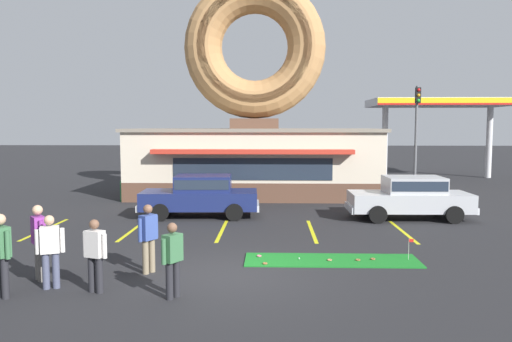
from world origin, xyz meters
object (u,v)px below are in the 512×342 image
pedestrian_blue_sweater_man (1,251)px  golf_ball (299,258)px  pedestrian_leather_jacket_man (173,257)px  putting_flag_pin (410,244)px  pedestrian_clipboard_woman (50,248)px  car_navy (201,194)px  pedestrian_hooded_kid (39,239)px  car_silver (411,196)px  traffic_light_pole (417,122)px  pedestrian_beanie_man (148,235)px  trash_bin (126,190)px  pedestrian_crossing_woman (95,253)px

pedestrian_blue_sweater_man → golf_ball: bearing=26.2°
pedestrian_leather_jacket_man → putting_flag_pin: bearing=28.3°
pedestrian_leather_jacket_man → pedestrian_clipboard_woman: size_ratio=0.97×
golf_ball → pedestrian_clipboard_woman: (-5.44, -2.43, 0.83)m
car_navy → pedestrian_hooded_kid: size_ratio=2.69×
pedestrian_hooded_kid → pedestrian_leather_jacket_man: (3.24, -1.06, -0.11)m
car_silver → traffic_light_pole: traffic_light_pole is taller
car_navy → golf_ball: bearing=-60.9°
pedestrian_beanie_man → trash_bin: (-3.86, 11.30, -0.41)m
putting_flag_pin → pedestrian_beanie_man: bearing=-168.7°
putting_flag_pin → pedestrian_blue_sweater_man: bearing=-161.1°
car_silver → pedestrian_clipboard_woman: car_silver is taller
pedestrian_blue_sweater_man → trash_bin: pedestrian_blue_sweater_man is taller
pedestrian_blue_sweater_man → traffic_light_pole: size_ratio=0.30×
car_navy → pedestrian_blue_sweater_man: size_ratio=2.69×
golf_ball → putting_flag_pin: putting_flag_pin is taller
car_silver → pedestrian_blue_sweater_man: pedestrian_blue_sweater_man is taller
pedestrian_hooded_kid → pedestrian_crossing_woman: pedestrian_hooded_kid is taller
pedestrian_hooded_kid → pedestrian_clipboard_woman: (0.51, -0.56, -0.08)m
pedestrian_clipboard_woman → trash_bin: 12.67m
pedestrian_beanie_man → traffic_light_pole: (11.29, 17.81, 2.80)m
pedestrian_leather_jacket_man → pedestrian_beanie_man: (-0.92, 1.71, 0.06)m
pedestrian_blue_sweater_man → traffic_light_pole: 24.16m
car_silver → car_navy: same height
pedestrian_clipboard_woman → trash_bin: bearing=99.3°
pedestrian_leather_jacket_man → pedestrian_clipboard_woman: pedestrian_clipboard_woman is taller
pedestrian_leather_jacket_man → pedestrian_beanie_man: size_ratio=0.94×
putting_flag_pin → traffic_light_pole: bearing=73.8°
golf_ball → pedestrian_clipboard_woman: bearing=-155.9°
putting_flag_pin → pedestrian_crossing_woman: bearing=-159.5°
car_silver → pedestrian_crossing_woman: 12.37m
car_navy → trash_bin: 5.61m
pedestrian_blue_sweater_man → putting_flag_pin: bearing=18.9°
pedestrian_crossing_woman → pedestrian_hooded_kid: bearing=153.6°
car_silver → pedestrian_beanie_man: bearing=-138.4°
pedestrian_blue_sweater_man → pedestrian_clipboard_woman: 0.94m
car_silver → pedestrian_blue_sweater_man: (-10.65, -8.99, 0.09)m
pedestrian_blue_sweater_man → trash_bin: (-1.33, 13.09, -0.46)m
pedestrian_clipboard_woman → traffic_light_pole: traffic_light_pole is taller
pedestrian_crossing_woman → traffic_light_pole: traffic_light_pole is taller
putting_flag_pin → car_silver: size_ratio=0.12×
trash_bin → traffic_light_pole: bearing=23.3°
putting_flag_pin → pedestrian_hooded_kid: pedestrian_hooded_kid is taller
car_navy → pedestrian_crossing_woman: bearing=-96.2°
car_navy → pedestrian_beanie_man: (-0.18, -7.43, 0.04)m
car_navy → pedestrian_leather_jacket_man: car_navy is taller
putting_flag_pin → car_silver: (1.62, 5.89, 0.43)m
car_silver → trash_bin: size_ratio=4.70×
pedestrian_crossing_woman → traffic_light_pole: bearing=57.9°
pedestrian_crossing_woman → pedestrian_beanie_man: bearing=61.5°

